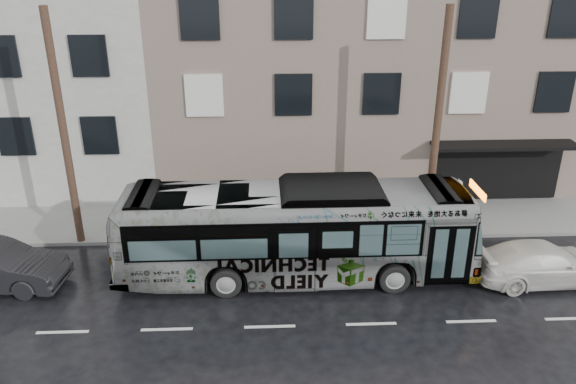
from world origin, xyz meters
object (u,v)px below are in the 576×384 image
utility_pole_rear (64,133)px  white_sedan (543,263)px  sign_post (455,206)px  bus (296,232)px  utility_pole_front (437,128)px

utility_pole_rear → white_sedan: utility_pole_rear is taller
sign_post → white_sedan: (2.08, -3.50, -0.64)m
sign_post → white_sedan: size_ratio=0.49×
bus → utility_pole_front: bearing=-63.9°
utility_pole_rear → utility_pole_front: bearing=0.0°
utility_pole_rear → sign_post: utility_pole_rear is taller
sign_post → white_sedan: sign_post is taller
utility_pole_front → sign_post: utility_pole_front is taller
utility_pole_front → bus: (-5.53, -2.74, -2.90)m
utility_pole_front → utility_pole_rear: bearing=180.0°
utility_pole_front → white_sedan: (3.18, -3.50, -3.94)m
white_sedan → utility_pole_front: bearing=39.3°
bus → sign_post: bearing=-67.8°
utility_pole_front → sign_post: size_ratio=3.75×
utility_pole_rear → sign_post: 15.46m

